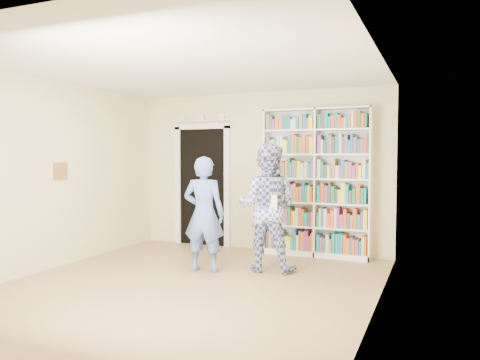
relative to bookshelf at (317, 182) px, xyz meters
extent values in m
plane|color=#99744A|center=(-1.04, -2.34, -1.20)|extent=(5.00, 5.00, 0.00)
plane|color=white|center=(-1.04, -2.34, 1.50)|extent=(5.00, 5.00, 0.00)
plane|color=beige|center=(-1.04, 0.16, 0.15)|extent=(4.50, 0.00, 4.50)
plane|color=beige|center=(-3.29, -2.34, 0.15)|extent=(0.00, 5.00, 5.00)
plane|color=beige|center=(1.21, -2.34, 0.15)|extent=(0.00, 5.00, 5.00)
cube|color=white|center=(0.00, 0.00, -0.01)|extent=(1.73, 0.32, 2.38)
cube|color=white|center=(0.00, 0.00, -0.01)|extent=(0.03, 0.32, 2.38)
cube|color=black|center=(-2.14, 0.14, -0.15)|extent=(0.90, 0.03, 2.10)
cube|color=white|center=(-2.64, 0.12, -0.15)|extent=(0.10, 0.06, 2.20)
cube|color=white|center=(-1.64, 0.12, -0.15)|extent=(0.10, 0.06, 2.20)
cube|color=white|center=(-2.14, 0.12, 0.95)|extent=(1.10, 0.06, 0.10)
cube|color=white|center=(-2.14, 0.12, 1.05)|extent=(1.10, 0.08, 0.02)
cube|color=brown|center=(-3.27, -2.14, 0.20)|extent=(0.03, 0.25, 0.25)
imported|color=#516CB4|center=(-1.20, -1.61, -0.39)|extent=(0.64, 0.47, 1.61)
imported|color=#303C93|center=(-0.41, -1.21, -0.30)|extent=(0.93, 0.76, 1.79)
cube|color=white|center=(-0.28, -1.43, -0.25)|extent=(0.20, 0.05, 0.28)
camera|label=1|loc=(1.81, -7.38, 0.42)|focal=35.00mm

